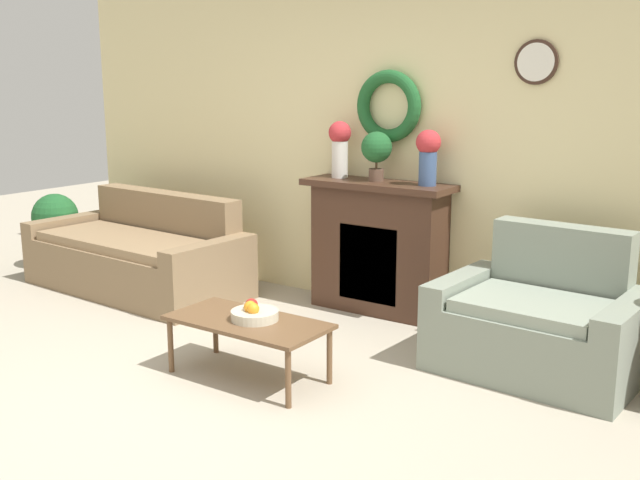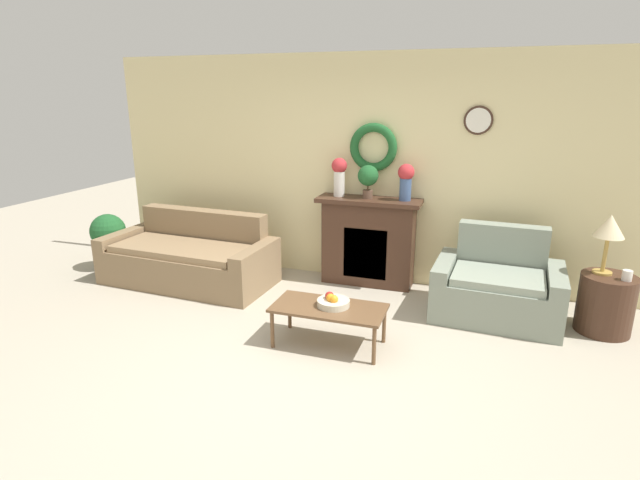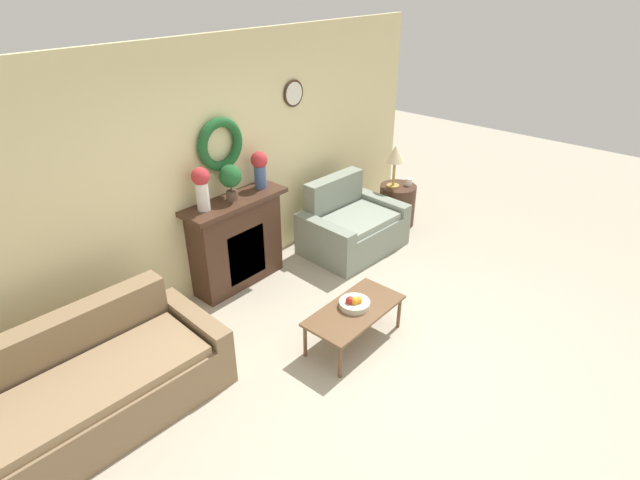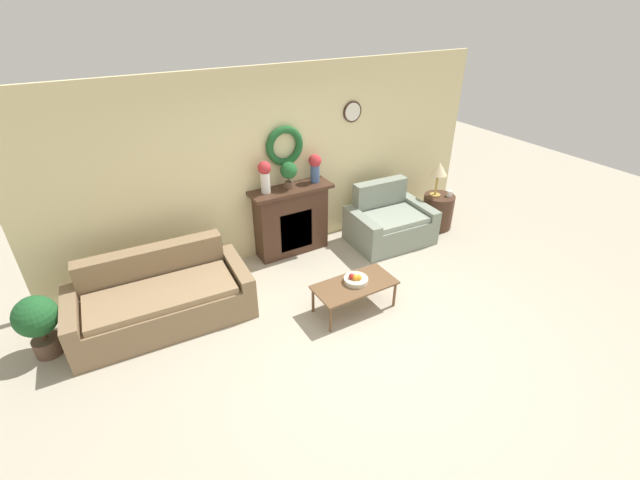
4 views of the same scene
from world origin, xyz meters
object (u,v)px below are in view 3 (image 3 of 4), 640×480
Objects in this scene: loveseat_right at (351,226)px; side_table_by_loveseat at (397,205)px; vase_on_mantel_left at (201,186)px; table_lamp at (395,155)px; couch_left at (92,388)px; fruit_bowl at (354,303)px; vase_on_mantel_right at (260,167)px; potted_plant_on_mantel at (230,178)px; coffee_table at (355,312)px; mug at (409,182)px; fireplace at (237,241)px.

loveseat_right reaches higher than side_table_by_loveseat.
vase_on_mantel_left is (-2.86, 0.53, 1.04)m from side_table_by_loveseat.
loveseat_right is at bearing 179.80° from table_lamp.
fruit_bowl is at bearing -21.82° from couch_left.
loveseat_right is 1.54m from vase_on_mantel_right.
table_lamp is at bearing -13.58° from vase_on_mantel_right.
side_table_by_loveseat is 2.75m from potted_plant_on_mantel.
vase_on_mantel_right reaches higher than coffee_table.
loveseat_right is at bearing -24.06° from vase_on_mantel_right.
table_lamp is 2.85m from vase_on_mantel_left.
vase_on_mantel_left is 1.17× the size of potted_plant_on_mantel.
coffee_table is 2.78m from mug.
loveseat_right is 3.35× the size of potted_plant_on_mantel.
fruit_bowl is 1.89m from vase_on_mantel_right.
couch_left is 1.62× the size of loveseat_right.
fruit_bowl is at bearing -87.09° from potted_plant_on_mantel.
vase_on_mantel_left is (-0.44, 1.63, 0.90)m from fruit_bowl.
mug reaches higher than coffee_table.
table_lamp is at bearing 3.05° from loveseat_right.
side_table_by_loveseat is (2.42, 1.10, -0.14)m from fruit_bowl.
potted_plant_on_mantel is (-0.43, -0.02, 0.00)m from vase_on_mantel_right.
couch_left is at bearing 154.43° from coffee_table.
table_lamp reaches higher than side_table_by_loveseat.
fireplace reaches higher than fruit_bowl.
coffee_table is 2.74m from table_lamp.
vase_on_mantel_left is (-2.97, 0.62, 0.70)m from mug.
potted_plant_on_mantel is (-2.44, 0.46, 0.28)m from table_lamp.
vase_on_mantel_left is (-2.79, 0.48, 0.30)m from table_lamp.
vase_on_mantel_left is (-0.37, 0.01, 0.79)m from fireplace.
vase_on_mantel_left is at bearing 179.15° from fireplace.
vase_on_mantel_left reaches higher than coffee_table.
potted_plant_on_mantel is (-0.05, 1.64, 0.96)m from coffee_table.
side_table_by_loveseat is at bearing -12.04° from fireplace.
potted_plant_on_mantel is (-0.02, -0.01, 0.77)m from fireplace.
fireplace reaches higher than mug.
loveseat_right is 2.86× the size of vase_on_mantel_left.
fireplace is 1.63m from fruit_bowl.
fruit_bowl is (0.06, -1.62, -0.11)m from fireplace.
mug is at bearing -12.99° from potted_plant_on_mantel.
coffee_table is 1.90m from potted_plant_on_mantel.
fruit_bowl is at bearing -137.94° from loveseat_right.
fruit_bowl is at bearing 41.93° from coffee_table.
vase_on_mantel_left is at bearing 168.14° from mug.
fireplace is at bearing 166.61° from mug.
coffee_table is (0.03, -1.65, -0.19)m from fireplace.
couch_left is at bearing 155.33° from fruit_bowl.
mug is 0.25× the size of potted_plant_on_mantel.
fruit_bowl is 2.69m from table_lamp.
loveseat_right is at bearing -14.46° from vase_on_mantel_left.
fruit_bowl is at bearing -154.07° from table_lamp.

